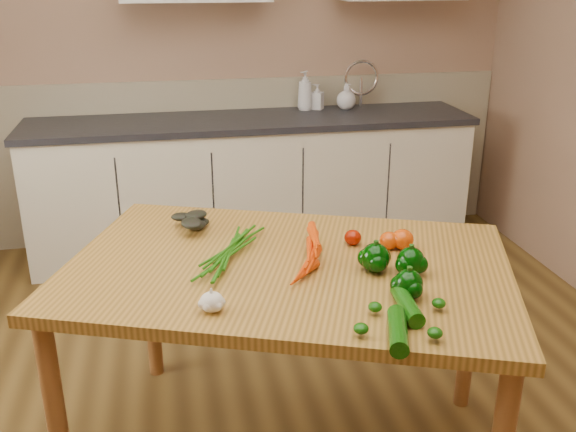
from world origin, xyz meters
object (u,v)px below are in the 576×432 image
(zucchini_a, at_px, (407,305))
(zucchini_b, at_px, (398,331))
(pepper_b, at_px, (411,261))
(pepper_c, at_px, (408,284))
(soap_bottle_a, at_px, (305,91))
(carrot_bunch, at_px, (284,252))
(tomato_b, at_px, (389,240))
(garlic_bulb, at_px, (212,302))
(pepper_a, at_px, (375,258))
(tomato_a, at_px, (353,237))
(soap_bottle_c, at_px, (346,96))
(soap_bottle_b, at_px, (317,97))
(leafy_greens, at_px, (189,217))
(tomato_c, at_px, (402,239))
(table, at_px, (288,287))

(zucchini_a, distance_m, zucchini_b, 0.16)
(pepper_b, bearing_deg, zucchini_b, -115.88)
(pepper_b, relative_size, pepper_c, 1.04)
(soap_bottle_a, bearing_deg, pepper_b, -45.32)
(carrot_bunch, bearing_deg, tomato_b, 25.51)
(garlic_bulb, height_order, zucchini_b, garlic_bulb)
(pepper_a, bearing_deg, tomato_a, 92.50)
(soap_bottle_c, relative_size, zucchini_b, 0.83)
(soap_bottle_c, relative_size, carrot_bunch, 0.59)
(soap_bottle_b, distance_m, pepper_b, 2.37)
(pepper_a, height_order, pepper_c, pepper_a)
(leafy_greens, bearing_deg, tomato_c, -23.82)
(carrot_bunch, xyz_separation_m, pepper_b, (0.40, -0.18, 0.01))
(soap_bottle_c, bearing_deg, pepper_c, -146.03)
(carrot_bunch, bearing_deg, tomato_c, 23.79)
(soap_bottle_b, relative_size, leafy_greens, 0.76)
(garlic_bulb, xyz_separation_m, zucchini_b, (0.49, -0.26, -0.00))
(soap_bottle_a, distance_m, pepper_a, 2.32)
(soap_bottle_c, xyz_separation_m, garlic_bulb, (-1.12, -2.44, -0.13))
(tomato_a, bearing_deg, soap_bottle_a, 82.38)
(tomato_c, bearing_deg, carrot_bunch, -176.84)
(tomato_b, relative_size, zucchini_a, 0.37)
(tomato_c, bearing_deg, tomato_b, 168.80)
(soap_bottle_c, xyz_separation_m, tomato_a, (-0.56, -2.05, -0.13))
(zucchini_b, bearing_deg, pepper_b, 64.12)
(tomato_a, bearing_deg, carrot_bunch, -161.12)
(pepper_c, bearing_deg, tomato_b, 79.52)
(garlic_bulb, height_order, pepper_b, pepper_b)
(tomato_c, bearing_deg, soap_bottle_b, 84.81)
(tomato_a, distance_m, tomato_c, 0.18)
(carrot_bunch, relative_size, zucchini_b, 1.41)
(pepper_b, distance_m, zucchini_a, 0.27)
(pepper_c, height_order, tomato_c, pepper_c)
(soap_bottle_a, relative_size, tomato_a, 4.04)
(soap_bottle_c, bearing_deg, tomato_b, -146.21)
(table, height_order, soap_bottle_b, soap_bottle_b)
(table, distance_m, garlic_bulb, 0.42)
(tomato_b, height_order, zucchini_a, tomato_b)
(table, distance_m, soap_bottle_c, 2.33)
(soap_bottle_a, height_order, tomato_b, soap_bottle_a)
(soap_bottle_b, distance_m, garlic_bulb, 2.64)
(leafy_greens, height_order, tomato_c, leafy_greens)
(tomato_a, height_order, zucchini_a, tomato_a)
(tomato_b, distance_m, tomato_c, 0.05)
(pepper_a, xyz_separation_m, zucchini_a, (0.00, -0.29, -0.02))
(tomato_b, bearing_deg, leafy_greens, 155.40)
(pepper_a, xyz_separation_m, zucchini_b, (-0.07, -0.42, -0.02))
(leafy_greens, bearing_deg, tomato_b, -24.60)
(zucchini_a, bearing_deg, tomato_a, 91.56)
(pepper_b, bearing_deg, soap_bottle_b, 84.07)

